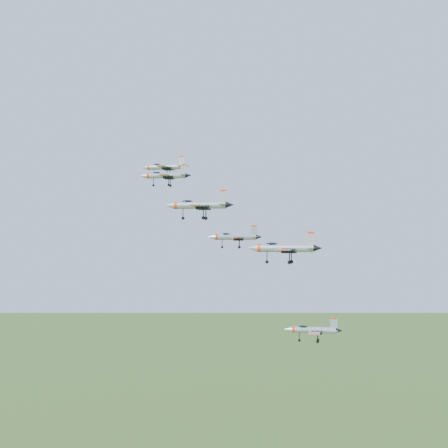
# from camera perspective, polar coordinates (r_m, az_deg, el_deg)

# --- Properties ---
(jet_lead) EXTENTS (11.82, 9.77, 3.16)m
(jet_lead) POSITION_cam_1_polar(r_m,az_deg,el_deg) (149.90, -5.50, 5.23)
(jet_lead) COLOR #969BA2
(jet_left_high) EXTENTS (11.36, 9.53, 3.04)m
(jet_left_high) POSITION_cam_1_polar(r_m,az_deg,el_deg) (134.93, -5.45, 4.44)
(jet_left_high) COLOR #969BA2
(jet_right_high) EXTENTS (13.32, 11.06, 3.56)m
(jet_right_high) POSITION_cam_1_polar(r_m,az_deg,el_deg) (116.31, -2.40, 1.76)
(jet_right_high) COLOR #969BA2
(jet_left_low) EXTENTS (11.58, 9.83, 3.14)m
(jet_left_low) POSITION_cam_1_polar(r_m,az_deg,el_deg) (132.08, 0.93, -1.18)
(jet_left_low) COLOR #969BA2
(jet_right_low) EXTENTS (13.68, 11.24, 3.66)m
(jet_right_low) POSITION_cam_1_polar(r_m,az_deg,el_deg) (112.27, 5.43, -2.18)
(jet_right_low) COLOR #969BA2
(jet_trail) EXTENTS (11.44, 9.49, 3.05)m
(jet_trail) POSITION_cam_1_polar(r_m,az_deg,el_deg) (123.51, 8.06, -9.55)
(jet_trail) COLOR #969BA2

